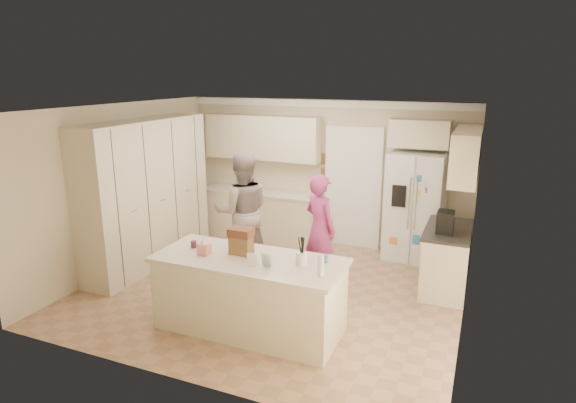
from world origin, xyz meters
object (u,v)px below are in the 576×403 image
at_px(refrigerator, 415,207).
at_px(dollhouse_body, 241,245).
at_px(utensil_crock, 301,259).
at_px(coffee_maker, 445,222).
at_px(teen_boy, 242,211).
at_px(teen_girl, 320,228).
at_px(tissue_box, 204,249).
at_px(island_base, 250,296).

distance_m(refrigerator, dollhouse_body, 3.46).
bearing_deg(utensil_crock, dollhouse_body, 176.42).
bearing_deg(dollhouse_body, coffee_maker, 39.29).
xyz_separation_m(teen_boy, teen_girl, (1.29, 0.01, -0.12)).
distance_m(tissue_box, dollhouse_body, 0.45).
bearing_deg(teen_boy, tissue_box, 73.15).
distance_m(refrigerator, utensil_crock, 3.21).
bearing_deg(tissue_box, refrigerator, 58.00).
height_order(island_base, utensil_crock, utensil_crock).
distance_m(coffee_maker, utensil_crock, 2.32).
bearing_deg(refrigerator, coffee_maker, -60.58).
distance_m(dollhouse_body, teen_girl, 1.68).
bearing_deg(teen_girl, dollhouse_body, 105.22).
relative_size(refrigerator, island_base, 0.82).
distance_m(island_base, tissue_box, 0.79).
bearing_deg(utensil_crock, tissue_box, -172.87).
distance_m(teen_boy, teen_girl, 1.30).
relative_size(island_base, tissue_box, 15.71).
bearing_deg(teen_girl, island_base, 110.93).
height_order(coffee_maker, island_base, coffee_maker).
xyz_separation_m(island_base, utensil_crock, (0.65, 0.05, 0.56)).
bearing_deg(teen_girl, coffee_maker, -142.08).
bearing_deg(dollhouse_body, utensil_crock, -3.58).
bearing_deg(tissue_box, utensil_crock, 7.13).
height_order(coffee_maker, teen_girl, teen_girl).
height_order(utensil_crock, teen_girl, teen_girl).
relative_size(island_base, dollhouse_body, 8.46).
distance_m(dollhouse_body, teen_boy, 1.80).
bearing_deg(island_base, refrigerator, 64.83).
xyz_separation_m(coffee_maker, dollhouse_body, (-2.20, -1.80, -0.03)).
height_order(coffee_maker, teen_boy, teen_boy).
relative_size(island_base, teen_girl, 1.34).
xyz_separation_m(refrigerator, teen_girl, (-1.17, -1.45, -0.08)).
relative_size(island_base, utensil_crock, 14.67).
relative_size(dollhouse_body, teen_boy, 0.14).
relative_size(refrigerator, teen_girl, 1.10).
relative_size(coffee_maker, teen_girl, 0.18).
distance_m(refrigerator, island_base, 3.51).
relative_size(coffee_maker, dollhouse_body, 1.15).
bearing_deg(teen_girl, refrigerator, -97.59).
relative_size(coffee_maker, utensil_crock, 2.00).
bearing_deg(dollhouse_body, tissue_box, -153.43).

